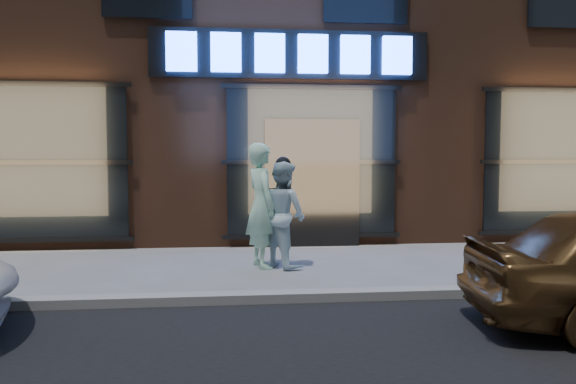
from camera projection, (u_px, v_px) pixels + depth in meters
name	position (u px, v px, depth m)	size (l,w,h in m)	color
ground	(359.00, 300.00, 6.78)	(90.00, 90.00, 0.00)	slate
curb	(359.00, 295.00, 6.77)	(60.00, 0.25, 0.12)	gray
storefront_building	(289.00, 21.00, 14.34)	(30.20, 8.28, 10.30)	#54301E
man_bowtie	(262.00, 205.00, 8.65)	(0.70, 0.46, 1.92)	#C0FCE1
man_cap	(283.00, 214.00, 8.68)	(0.80, 0.62, 1.64)	white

